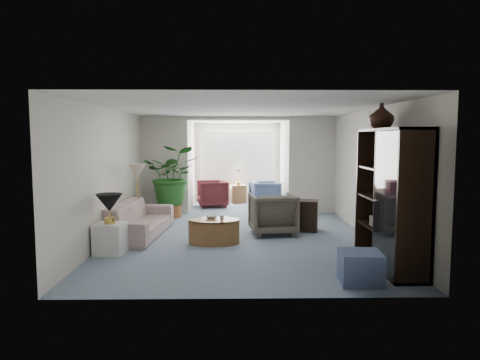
{
  "coord_description": "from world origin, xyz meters",
  "views": [
    {
      "loc": [
        -0.15,
        -8.1,
        1.94
      ],
      "look_at": [
        0.0,
        0.6,
        1.1
      ],
      "focal_mm": 32.46,
      "sensor_mm": 36.0,
      "label": 1
    }
  ],
  "objects_px": {
    "coffee_table": "(214,231)",
    "coffee_cup": "(222,218)",
    "sofa": "(139,219)",
    "sunroom_table": "(238,194)",
    "end_table": "(110,239)",
    "sunroom_chair_maroon": "(212,194)",
    "floor_lamp": "(137,171)",
    "table_lamp": "(109,203)",
    "cabinet_urn": "(381,116)",
    "wingback_chair": "(273,214)",
    "sunroom_chair_blue": "(265,194)",
    "entertainment_cabinet": "(390,198)",
    "plant_pot": "(173,211)",
    "side_table_dark": "(305,215)",
    "ottoman": "(360,268)",
    "coffee_bowl": "(211,217)",
    "framed_picture": "(373,151)"
  },
  "relations": [
    {
      "from": "floor_lamp",
      "to": "cabinet_urn",
      "type": "xyz_separation_m",
      "value": [
        4.39,
        -2.21,
        1.05
      ]
    },
    {
      "from": "floor_lamp",
      "to": "ottoman",
      "type": "height_order",
      "value": "floor_lamp"
    },
    {
      "from": "plant_pot",
      "to": "floor_lamp",
      "type": "bearing_deg",
      "value": -111.22
    },
    {
      "from": "side_table_dark",
      "to": "entertainment_cabinet",
      "type": "relative_size",
      "value": 0.31
    },
    {
      "from": "sofa",
      "to": "sunroom_table",
      "type": "distance_m",
      "value": 4.84
    },
    {
      "from": "ottoman",
      "to": "coffee_bowl",
      "type": "bearing_deg",
      "value": 131.79
    },
    {
      "from": "end_table",
      "to": "coffee_cup",
      "type": "distance_m",
      "value": 1.97
    },
    {
      "from": "coffee_table",
      "to": "plant_pot",
      "type": "xyz_separation_m",
      "value": [
        -1.12,
        2.67,
        -0.07
      ]
    },
    {
      "from": "coffee_bowl",
      "to": "side_table_dark",
      "type": "bearing_deg",
      "value": 26.84
    },
    {
      "from": "coffee_bowl",
      "to": "cabinet_urn",
      "type": "distance_m",
      "value": 3.48
    },
    {
      "from": "floor_lamp",
      "to": "sunroom_chair_maroon",
      "type": "xyz_separation_m",
      "value": [
        1.44,
        3.04,
        -0.87
      ]
    },
    {
      "from": "sunroom_chair_maroon",
      "to": "side_table_dark",
      "type": "bearing_deg",
      "value": 23.29
    },
    {
      "from": "sofa",
      "to": "wingback_chair",
      "type": "xyz_separation_m",
      "value": [
        2.68,
        0.11,
        0.08
      ]
    },
    {
      "from": "coffee_cup",
      "to": "sofa",
      "type": "bearing_deg",
      "value": 155.64
    },
    {
      "from": "cabinet_urn",
      "to": "sunroom_chair_maroon",
      "type": "height_order",
      "value": "cabinet_urn"
    },
    {
      "from": "table_lamp",
      "to": "cabinet_urn",
      "type": "bearing_deg",
      "value": -3.28
    },
    {
      "from": "framed_picture",
      "to": "sofa",
      "type": "height_order",
      "value": "framed_picture"
    },
    {
      "from": "floor_lamp",
      "to": "coffee_bowl",
      "type": "distance_m",
      "value": 2.13
    },
    {
      "from": "plant_pot",
      "to": "sunroom_table",
      "type": "xyz_separation_m",
      "value": [
        1.64,
        2.37,
        0.11
      ]
    },
    {
      "from": "coffee_bowl",
      "to": "cabinet_urn",
      "type": "height_order",
      "value": "cabinet_urn"
    },
    {
      "from": "sunroom_chair_maroon",
      "to": "sunroom_table",
      "type": "distance_m",
      "value": 1.07
    },
    {
      "from": "cabinet_urn",
      "to": "ottoman",
      "type": "height_order",
      "value": "cabinet_urn"
    },
    {
      "from": "framed_picture",
      "to": "plant_pot",
      "type": "relative_size",
      "value": 1.25
    },
    {
      "from": "coffee_cup",
      "to": "ottoman",
      "type": "bearing_deg",
      "value": -48.52
    },
    {
      "from": "coffee_bowl",
      "to": "wingback_chair",
      "type": "distance_m",
      "value": 1.38
    },
    {
      "from": "coffee_table",
      "to": "side_table_dark",
      "type": "xyz_separation_m",
      "value": [
        1.86,
        1.07,
        0.1
      ]
    },
    {
      "from": "coffee_table",
      "to": "coffee_cup",
      "type": "height_order",
      "value": "coffee_cup"
    },
    {
      "from": "framed_picture",
      "to": "sofa",
      "type": "xyz_separation_m",
      "value": [
        -4.47,
        0.55,
        -1.37
      ]
    },
    {
      "from": "framed_picture",
      "to": "floor_lamp",
      "type": "xyz_separation_m",
      "value": [
        -4.62,
        1.15,
        -0.45
      ]
    },
    {
      "from": "table_lamp",
      "to": "coffee_table",
      "type": "xyz_separation_m",
      "value": [
        1.72,
        0.7,
        -0.64
      ]
    },
    {
      "from": "end_table",
      "to": "sunroom_chair_maroon",
      "type": "relative_size",
      "value": 0.62
    },
    {
      "from": "entertainment_cabinet",
      "to": "plant_pot",
      "type": "relative_size",
      "value": 5.22
    },
    {
      "from": "table_lamp",
      "to": "sunroom_chair_blue",
      "type": "bearing_deg",
      "value": 59.08
    },
    {
      "from": "floor_lamp",
      "to": "coffee_table",
      "type": "distance_m",
      "value": 2.33
    },
    {
      "from": "wingback_chair",
      "to": "sunroom_chair_maroon",
      "type": "xyz_separation_m",
      "value": [
        -1.39,
        3.53,
        -0.04
      ]
    },
    {
      "from": "coffee_cup",
      "to": "coffee_bowl",
      "type": "bearing_deg",
      "value": 135.0
    },
    {
      "from": "coffee_table",
      "to": "sunroom_chair_blue",
      "type": "bearing_deg",
      "value": 73.48
    },
    {
      "from": "entertainment_cabinet",
      "to": "ottoman",
      "type": "xyz_separation_m",
      "value": [
        -0.67,
        -0.81,
        -0.83
      ]
    },
    {
      "from": "coffee_cup",
      "to": "wingback_chair",
      "type": "bearing_deg",
      "value": 40.62
    },
    {
      "from": "side_table_dark",
      "to": "ottoman",
      "type": "xyz_separation_m",
      "value": [
        0.2,
        -3.33,
        -0.11
      ]
    },
    {
      "from": "framed_picture",
      "to": "plant_pot",
      "type": "bearing_deg",
      "value": 147.77
    },
    {
      "from": "end_table",
      "to": "coffee_table",
      "type": "xyz_separation_m",
      "value": [
        1.72,
        0.7,
        -0.03
      ]
    },
    {
      "from": "floor_lamp",
      "to": "coffee_table",
      "type": "height_order",
      "value": "floor_lamp"
    },
    {
      "from": "sunroom_chair_blue",
      "to": "framed_picture",
      "type": "bearing_deg",
      "value": -167.69
    },
    {
      "from": "coffee_cup",
      "to": "plant_pot",
      "type": "xyz_separation_m",
      "value": [
        -1.27,
        2.77,
        -0.33
      ]
    },
    {
      "from": "end_table",
      "to": "entertainment_cabinet",
      "type": "relative_size",
      "value": 0.25
    },
    {
      "from": "coffee_cup",
      "to": "sunroom_chair_maroon",
      "type": "relative_size",
      "value": 0.11
    },
    {
      "from": "framed_picture",
      "to": "wingback_chair",
      "type": "xyz_separation_m",
      "value": [
        -1.8,
        0.66,
        -1.28
      ]
    },
    {
      "from": "floor_lamp",
      "to": "side_table_dark",
      "type": "xyz_separation_m",
      "value": [
        3.53,
        -0.19,
        -0.93
      ]
    },
    {
      "from": "cabinet_urn",
      "to": "sunroom_chair_maroon",
      "type": "xyz_separation_m",
      "value": [
        -2.95,
        5.25,
        -1.92
      ]
    }
  ]
}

